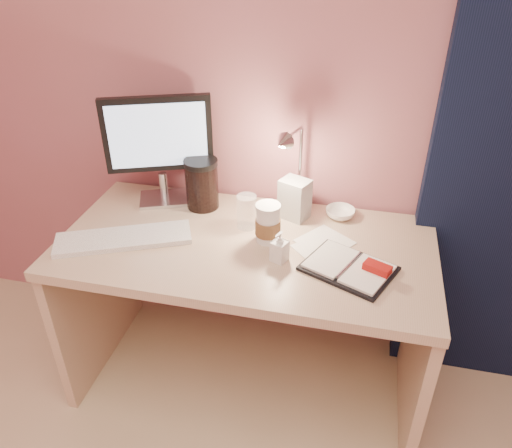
% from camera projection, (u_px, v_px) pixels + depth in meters
% --- Properties ---
extents(desk, '(1.40, 0.70, 0.73)m').
position_uv_depth(desk, '(251.00, 278.00, 2.05)').
color(desk, tan).
rests_on(desk, ground).
extents(monitor, '(0.41, 0.22, 0.46)m').
position_uv_depth(monitor, '(158.00, 141.00, 2.00)').
color(monitor, silver).
rests_on(monitor, desk).
extents(keyboard, '(0.52, 0.34, 0.02)m').
position_uv_depth(keyboard, '(124.00, 238.00, 1.87)').
color(keyboard, white).
rests_on(keyboard, desk).
extents(planner, '(0.36, 0.32, 0.05)m').
position_uv_depth(planner, '(351.00, 268.00, 1.72)').
color(planner, black).
rests_on(planner, desk).
extents(paper_b, '(0.24, 0.24, 0.00)m').
position_uv_depth(paper_b, '(325.00, 242.00, 1.87)').
color(paper_b, white).
rests_on(paper_b, desk).
extents(paper_c, '(0.21, 0.21, 0.00)m').
position_uv_depth(paper_c, '(318.00, 249.00, 1.83)').
color(paper_c, white).
rests_on(paper_c, desk).
extents(coffee_cup, '(0.09, 0.09, 0.15)m').
position_uv_depth(coffee_cup, '(268.00, 224.00, 1.84)').
color(coffee_cup, silver).
rests_on(coffee_cup, desk).
extents(clear_cup, '(0.08, 0.08, 0.13)m').
position_uv_depth(clear_cup, '(247.00, 212.00, 1.93)').
color(clear_cup, white).
rests_on(clear_cup, desk).
extents(bowl, '(0.15, 0.15, 0.04)m').
position_uv_depth(bowl, '(340.00, 213.00, 2.01)').
color(bowl, white).
rests_on(bowl, desk).
extents(lotion_bottle, '(0.07, 0.07, 0.12)m').
position_uv_depth(lotion_bottle, '(280.00, 247.00, 1.74)').
color(lotion_bottle, silver).
rests_on(lotion_bottle, desk).
extents(dark_jar, '(0.13, 0.13, 0.19)m').
position_uv_depth(dark_jar, '(202.00, 186.00, 2.05)').
color(dark_jar, black).
rests_on(dark_jar, desk).
extents(product_box, '(0.14, 0.12, 0.16)m').
position_uv_depth(product_box, '(295.00, 199.00, 1.98)').
color(product_box, beige).
rests_on(product_box, desk).
extents(desk_lamp, '(0.14, 0.23, 0.38)m').
position_uv_depth(desk_lamp, '(305.00, 166.00, 1.88)').
color(desk_lamp, silver).
rests_on(desk_lamp, desk).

